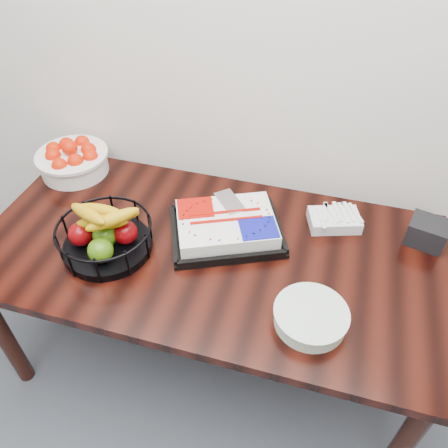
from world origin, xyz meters
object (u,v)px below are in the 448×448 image
(fruit_basket, at_px, (105,235))
(napkin_box, at_px, (427,232))
(cake_tray, at_px, (226,226))
(tangerine_bowl, at_px, (72,155))
(table, at_px, (209,262))
(plate_stack, at_px, (310,317))

(fruit_basket, bearing_deg, napkin_box, 18.10)
(cake_tray, bearing_deg, fruit_basket, -153.10)
(cake_tray, relative_size, tangerine_bowl, 1.63)
(tangerine_bowl, bearing_deg, table, -21.91)
(tangerine_bowl, relative_size, napkin_box, 2.35)
(table, relative_size, tangerine_bowl, 5.50)
(table, height_order, plate_stack, plate_stack)
(table, bearing_deg, fruit_basket, -162.31)
(cake_tray, relative_size, napkin_box, 3.82)
(cake_tray, distance_m, napkin_box, 0.78)
(fruit_basket, xyz_separation_m, napkin_box, (1.17, 0.38, -0.03))
(fruit_basket, distance_m, napkin_box, 1.23)
(fruit_basket, relative_size, plate_stack, 1.45)
(plate_stack, bearing_deg, cake_tray, 139.02)
(cake_tray, height_order, plate_stack, cake_tray)
(table, xyz_separation_m, tangerine_bowl, (-0.75, 0.30, 0.18))
(fruit_basket, bearing_deg, table, 17.69)
(plate_stack, distance_m, napkin_box, 0.63)
(cake_tray, xyz_separation_m, fruit_basket, (-0.41, -0.21, 0.04))
(table, relative_size, plate_stack, 7.34)
(fruit_basket, bearing_deg, plate_stack, -8.64)
(fruit_basket, bearing_deg, cake_tray, 26.90)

